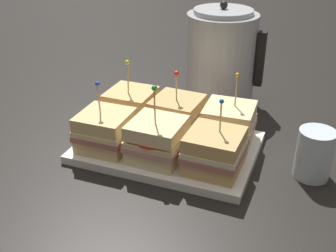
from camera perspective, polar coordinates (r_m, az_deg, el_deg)
ground_plane at (r=0.94m, az=0.00°, el=-3.35°), size 6.00×6.00×0.00m
serving_platter at (r=0.93m, az=0.00°, el=-2.88°), size 0.38×0.26×0.02m
sandwich_front_left at (r=0.91m, az=-8.47°, el=-0.60°), size 0.11×0.11×0.15m
sandwich_front_center at (r=0.86m, az=-1.30°, el=-1.97°), size 0.11×0.11×0.17m
sandwich_front_right at (r=0.83m, az=6.29°, el=-3.42°), size 0.11×0.11×0.15m
sandwich_back_left at (r=1.00m, az=-4.99°, el=2.51°), size 0.11×0.12×0.16m
sandwich_back_center at (r=0.96m, az=1.35°, el=1.37°), size 0.12×0.12×0.15m
sandwich_back_right at (r=0.93m, az=8.22°, el=0.27°), size 0.11×0.11×0.16m
kettle_steel at (r=1.15m, az=7.19°, el=9.23°), size 0.21×0.19×0.27m
drinking_glass at (r=0.88m, az=19.19°, el=-3.60°), size 0.07×0.07×0.10m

